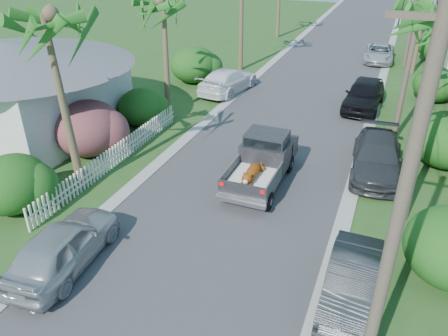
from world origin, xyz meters
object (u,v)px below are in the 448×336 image
at_px(parked_car_rm, 377,157).
at_px(utility_pole_b, 412,49).
at_px(palm_l_a, 47,15).
at_px(house_left, 15,91).
at_px(parked_car_ln, 63,246).
at_px(parked_car_lf, 228,80).
at_px(palm_l_b, 162,2).
at_px(utility_pole_a, 394,235).
at_px(pickup_truck, 264,158).
at_px(palm_r_b, 441,13).
at_px(utility_pole_c, 416,4).
at_px(parked_car_rn, 351,282).
at_px(parked_car_rd, 379,53).
at_px(parked_car_rf, 364,95).

distance_m(parked_car_rm, utility_pole_b, 5.52).
height_order(palm_l_a, house_left, palm_l_a).
xyz_separation_m(parked_car_ln, parked_car_lf, (-1.40, 17.75, 0.00)).
bearing_deg(palm_l_b, parked_car_ln, -76.10).
relative_size(parked_car_rm, parked_car_lf, 0.96).
bearing_deg(house_left, utility_pole_a, -25.82).
relative_size(pickup_truck, utility_pole_b, 0.57).
bearing_deg(palm_r_b, palm_l_b, -167.38).
height_order(parked_car_ln, utility_pole_a, utility_pole_a).
xyz_separation_m(parked_car_rm, palm_l_a, (-11.20, -6.11, 6.19)).
bearing_deg(pickup_truck, utility_pole_b, 51.43).
bearing_deg(palm_l_b, utility_pole_c, 52.22).
height_order(parked_car_lf, house_left, house_left).
height_order(parked_car_rn, palm_l_a, palm_l_a).
relative_size(pickup_truck, parked_car_ln, 1.13).
distance_m(palm_r_b, utility_pole_a, 17.08).
bearing_deg(parked_car_rd, palm_r_b, -79.05).
bearing_deg(utility_pole_c, parked_car_rm, -91.82).
height_order(pickup_truck, utility_pole_b, utility_pole_b).
relative_size(palm_l_a, house_left, 0.91).
xyz_separation_m(parked_car_ln, utility_pole_c, (9.20, 28.93, 3.83)).
bearing_deg(palm_l_b, parked_car_rn, -43.21).
height_order(parked_car_ln, utility_pole_b, utility_pole_b).
bearing_deg(palm_r_b, utility_pole_a, -93.37).
height_order(parked_car_rf, palm_r_b, palm_r_b).
xyz_separation_m(utility_pole_a, utility_pole_b, (0.00, 15.00, 0.00)).
distance_m(parked_car_rn, utility_pole_a, 4.93).
xyz_separation_m(parked_car_rm, house_left, (-18.00, -2.11, 1.38)).
bearing_deg(pickup_truck, parked_car_rd, 82.09).
bearing_deg(utility_pole_c, utility_pole_a, -90.00).
distance_m(parked_car_rd, palm_l_b, 20.18).
bearing_deg(parked_car_lf, parked_car_rm, 150.19).
bearing_deg(parked_car_rm, utility_pole_a, -90.69).
xyz_separation_m(pickup_truck, palm_l_b, (-7.39, 5.29, 5.14)).
relative_size(parked_car_rn, parked_car_ln, 0.89).
xyz_separation_m(parked_car_rd, palm_l_b, (-10.40, -16.40, 5.48)).
bearing_deg(house_left, palm_l_b, 38.88).
height_order(parked_car_rf, parked_car_ln, parked_car_rf).
bearing_deg(palm_l_a, parked_car_rf, 55.03).
bearing_deg(parked_car_lf, palm_l_a, 92.89).
bearing_deg(house_left, parked_car_rf, 31.09).
bearing_deg(utility_pole_b, parked_car_lf, 160.17).
relative_size(parked_car_rm, parked_car_rd, 1.07).
distance_m(parked_car_ln, palm_l_b, 14.37).
relative_size(palm_l_b, utility_pole_a, 0.82).
height_order(parked_car_rm, palm_l_b, palm_l_b).
bearing_deg(palm_l_a, palm_r_b, 43.15).
bearing_deg(palm_r_b, parked_car_rd, 102.62).
xyz_separation_m(pickup_truck, palm_r_b, (6.01, 8.29, 4.94)).
bearing_deg(palm_r_b, parked_car_lf, 171.07).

